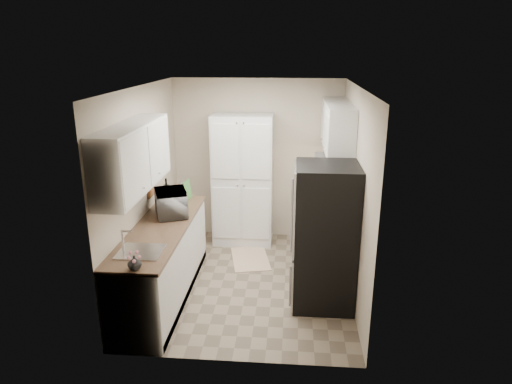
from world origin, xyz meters
TOP-DOWN VIEW (x-y plane):
  - ground at (0.00, 0.00)m, footprint 3.20×3.20m
  - room_shell at (-0.02, -0.01)m, footprint 2.64×3.24m
  - pantry_cabinet at (-0.20, 1.32)m, footprint 0.90×0.55m
  - base_cabinet_left at (-0.99, -0.43)m, footprint 0.60×2.30m
  - countertop_left at (-0.99, -0.43)m, footprint 0.63×2.33m
  - base_cabinet_right at (0.99, 1.19)m, footprint 0.60×0.80m
  - countertop_right at (0.99, 1.19)m, footprint 0.63×0.83m
  - electric_range at (0.97, 0.39)m, footprint 0.71×0.78m
  - refrigerator at (0.94, -0.41)m, footprint 0.70×0.72m
  - microwave at (-0.96, -0.02)m, footprint 0.55×0.65m
  - wine_bottle at (-1.14, 0.43)m, footprint 0.08×0.08m
  - flower_vase at (-0.92, -1.52)m, footprint 0.17×0.17m
  - cutting_board at (-0.89, 0.60)m, footprint 0.05×0.21m
  - toaster_oven at (1.04, 1.16)m, footprint 0.44×0.50m
  - fruit_basket at (1.06, 1.17)m, footprint 0.26×0.26m
  - kitchen_mat at (-0.03, 0.66)m, footprint 0.66×0.89m

SIDE VIEW (x-z plane):
  - ground at x=0.00m, z-range 0.00..0.00m
  - kitchen_mat at x=-0.03m, z-range 0.00..0.01m
  - base_cabinet_left at x=-0.99m, z-range 0.00..0.88m
  - base_cabinet_right at x=0.99m, z-range 0.00..0.88m
  - electric_range at x=0.97m, z-range -0.09..1.04m
  - refrigerator at x=0.94m, z-range 0.00..1.70m
  - countertop_left at x=-0.99m, z-range 0.88..0.92m
  - countertop_right at x=0.99m, z-range 0.88..0.92m
  - flower_vase at x=-0.92m, z-range 0.92..1.06m
  - pantry_cabinet at x=-0.20m, z-range 0.00..2.00m
  - toaster_oven at x=1.04m, z-range 0.92..1.16m
  - cutting_board at x=-0.89m, z-range 0.92..1.18m
  - microwave at x=-0.96m, z-range 0.92..1.22m
  - wine_bottle at x=-1.14m, z-range 0.92..1.23m
  - fruit_basket at x=1.06m, z-range 1.16..1.27m
  - room_shell at x=-0.02m, z-range 0.37..2.89m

